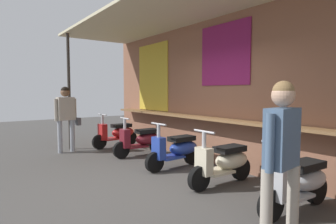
{
  "coord_description": "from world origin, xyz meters",
  "views": [
    {
      "loc": [
        3.9,
        -2.48,
        1.59
      ],
      "look_at": [
        -1.01,
        1.1,
        1.14
      ],
      "focal_mm": 30.03,
      "sensor_mm": 36.0,
      "label": 1
    }
  ],
  "objects_px": {
    "scooter_maroon": "(143,140)",
    "scooter_silver": "(299,182)",
    "shopper_with_handbag": "(66,112)",
    "shopper_passing": "(282,146)",
    "scooter_red": "(118,133)",
    "scooter_blue": "(177,149)",
    "scooter_cream": "(225,162)"
  },
  "relations": [
    {
      "from": "shopper_passing",
      "to": "scooter_blue",
      "type": "bearing_deg",
      "value": -26.33
    },
    {
      "from": "scooter_blue",
      "to": "scooter_red",
      "type": "bearing_deg",
      "value": -91.81
    },
    {
      "from": "shopper_passing",
      "to": "scooter_red",
      "type": "bearing_deg",
      "value": -17.46
    },
    {
      "from": "shopper_passing",
      "to": "scooter_maroon",
      "type": "bearing_deg",
      "value": -20.55
    },
    {
      "from": "scooter_red",
      "to": "shopper_passing",
      "type": "xyz_separation_m",
      "value": [
        5.77,
        -1.03,
        0.66
      ]
    },
    {
      "from": "scooter_maroon",
      "to": "scooter_cream",
      "type": "relative_size",
      "value": 1.0
    },
    {
      "from": "scooter_cream",
      "to": "shopper_passing",
      "type": "height_order",
      "value": "shopper_passing"
    },
    {
      "from": "shopper_with_handbag",
      "to": "shopper_passing",
      "type": "height_order",
      "value": "shopper_with_handbag"
    },
    {
      "from": "scooter_silver",
      "to": "shopper_passing",
      "type": "xyz_separation_m",
      "value": [
        0.36,
        -1.03,
        0.66
      ]
    },
    {
      "from": "scooter_maroon",
      "to": "scooter_cream",
      "type": "height_order",
      "value": "same"
    },
    {
      "from": "scooter_red",
      "to": "scooter_maroon",
      "type": "distance_m",
      "value": 1.38
    },
    {
      "from": "scooter_maroon",
      "to": "scooter_silver",
      "type": "bearing_deg",
      "value": 92.55
    },
    {
      "from": "scooter_red",
      "to": "scooter_maroon",
      "type": "relative_size",
      "value": 1.0
    },
    {
      "from": "scooter_maroon",
      "to": "scooter_silver",
      "type": "xyz_separation_m",
      "value": [
        4.02,
        -0.0,
        0.0
      ]
    },
    {
      "from": "scooter_blue",
      "to": "scooter_maroon",
      "type": "bearing_deg",
      "value": -91.81
    },
    {
      "from": "scooter_red",
      "to": "scooter_maroon",
      "type": "height_order",
      "value": "same"
    },
    {
      "from": "scooter_red",
      "to": "scooter_silver",
      "type": "xyz_separation_m",
      "value": [
        5.4,
        0.0,
        0.0
      ]
    },
    {
      "from": "scooter_maroon",
      "to": "scooter_blue",
      "type": "distance_m",
      "value": 1.39
    },
    {
      "from": "scooter_maroon",
      "to": "scooter_silver",
      "type": "relative_size",
      "value": 1.0
    },
    {
      "from": "scooter_blue",
      "to": "shopper_with_handbag",
      "type": "distance_m",
      "value": 3.28
    },
    {
      "from": "scooter_maroon",
      "to": "shopper_with_handbag",
      "type": "xyz_separation_m",
      "value": [
        -1.49,
        -1.41,
        0.66
      ]
    },
    {
      "from": "scooter_red",
      "to": "shopper_with_handbag",
      "type": "xyz_separation_m",
      "value": [
        -0.11,
        -1.41,
        0.66
      ]
    },
    {
      "from": "scooter_silver",
      "to": "shopper_passing",
      "type": "distance_m",
      "value": 1.28
    },
    {
      "from": "scooter_cream",
      "to": "shopper_passing",
      "type": "bearing_deg",
      "value": 59.34
    },
    {
      "from": "scooter_red",
      "to": "scooter_maroon",
      "type": "xyz_separation_m",
      "value": [
        1.38,
        0.0,
        0.0
      ]
    },
    {
      "from": "shopper_with_handbag",
      "to": "shopper_passing",
      "type": "xyz_separation_m",
      "value": [
        5.87,
        0.38,
        -0.0
      ]
    },
    {
      "from": "scooter_maroon",
      "to": "scooter_blue",
      "type": "xyz_separation_m",
      "value": [
        1.39,
        0.0,
        0.0
      ]
    },
    {
      "from": "scooter_red",
      "to": "scooter_cream",
      "type": "xyz_separation_m",
      "value": [
        4.09,
        0.0,
        0.0
      ]
    },
    {
      "from": "scooter_cream",
      "to": "shopper_passing",
      "type": "distance_m",
      "value": 2.08
    },
    {
      "from": "shopper_with_handbag",
      "to": "shopper_passing",
      "type": "bearing_deg",
      "value": 176.65
    },
    {
      "from": "shopper_with_handbag",
      "to": "scooter_red",
      "type": "bearing_deg",
      "value": -101.41
    },
    {
      "from": "scooter_maroon",
      "to": "scooter_silver",
      "type": "distance_m",
      "value": 4.02
    }
  ]
}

